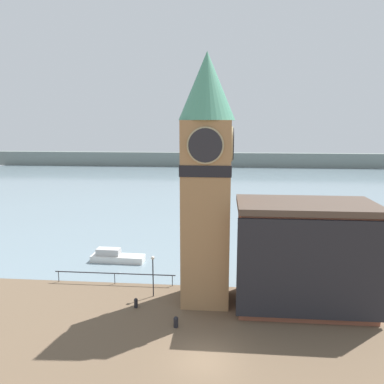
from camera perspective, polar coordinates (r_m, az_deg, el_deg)
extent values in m
plane|color=brown|center=(26.65, 1.87, -24.19)|extent=(160.00, 160.00, 0.00)
cube|color=gray|center=(94.38, 4.26, 1.12)|extent=(160.00, 120.00, 0.00)
cube|color=slate|center=(133.75, 4.52, 4.93)|extent=(180.00, 3.00, 5.00)
cube|color=#232328|center=(37.24, -11.72, -12.05)|extent=(11.73, 0.08, 0.08)
cylinder|color=#232328|center=(39.34, -19.66, -12.04)|extent=(0.07, 0.07, 1.05)
cylinder|color=#232328|center=(37.44, -11.69, -12.79)|extent=(0.07, 0.07, 1.05)
cylinder|color=#232328|center=(36.30, -3.01, -13.34)|extent=(0.07, 0.07, 1.05)
cube|color=#9E754C|center=(31.31, 2.16, -3.35)|extent=(3.94, 3.94, 15.39)
cube|color=black|center=(30.63, 2.21, 3.61)|extent=(4.06, 4.06, 0.90)
cylinder|color=tan|center=(28.43, 2.04, 7.11)|extent=(2.83, 0.12, 2.83)
cylinder|color=#232328|center=(28.35, 2.03, 7.10)|extent=(2.57, 0.12, 2.57)
cylinder|color=tan|center=(30.43, 6.09, 7.27)|extent=(0.12, 2.83, 2.83)
cylinder|color=#232328|center=(30.43, 6.25, 7.27)|extent=(0.12, 2.57, 2.57)
cone|color=#4C9375|center=(30.55, 2.30, 15.84)|extent=(4.53, 4.53, 5.29)
cube|color=brown|center=(32.59, 16.64, -9.64)|extent=(10.65, 5.73, 8.42)
cube|color=#4C3D33|center=(31.38, 17.06, -1.96)|extent=(11.05, 6.13, 0.50)
cube|color=#232328|center=(29.77, 17.83, -11.30)|extent=(11.15, 0.30, 7.74)
cube|color=silver|center=(43.05, -11.22, -9.88)|extent=(5.94, 1.83, 0.72)
cube|color=#B2B2B2|center=(43.14, -12.61, -8.86)|extent=(2.63, 1.23, 0.74)
cylinder|color=black|center=(32.88, -8.54, -16.48)|extent=(0.31, 0.31, 0.66)
sphere|color=black|center=(32.73, -8.56, -15.96)|extent=(0.32, 0.32, 0.32)
cylinder|color=black|center=(29.86, -2.47, -19.31)|extent=(0.36, 0.36, 0.67)
sphere|color=black|center=(29.70, -2.48, -18.75)|extent=(0.37, 0.37, 0.37)
cylinder|color=black|center=(33.97, -5.95, -12.86)|extent=(0.10, 0.10, 3.50)
sphere|color=silver|center=(33.29, -6.01, -9.94)|extent=(0.32, 0.32, 0.32)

